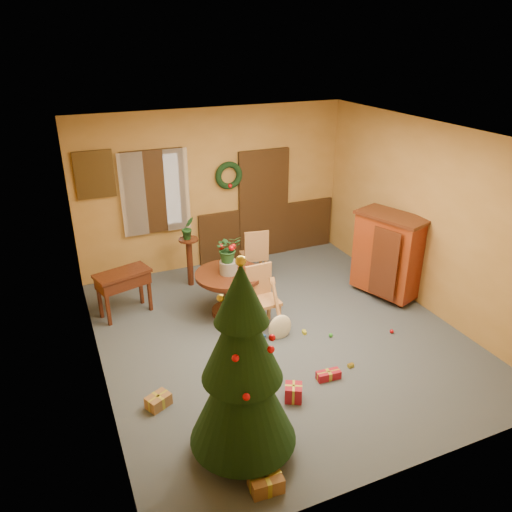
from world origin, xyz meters
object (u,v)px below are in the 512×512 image
christmas_tree (242,368)px  sideboard (388,253)px  writing_desk (123,283)px  dining_table (229,286)px  chair_near (262,295)px

christmas_tree → sideboard: bearing=33.1°
writing_desk → christmas_tree: bearing=-79.4°
dining_table → writing_desk: bearing=156.6°
chair_near → writing_desk: (-1.82, 1.14, 0.03)m
dining_table → christmas_tree: size_ratio=0.45×
sideboard → writing_desk: bearing=165.1°
christmas_tree → dining_table: bearing=72.4°
chair_near → sideboard: (2.28, 0.05, 0.25)m
chair_near → writing_desk: bearing=148.0°
christmas_tree → writing_desk: size_ratio=2.52×
chair_near → sideboard: size_ratio=0.67×
dining_table → writing_desk: (-1.49, 0.64, 0.05)m
christmas_tree → writing_desk: 3.45m
dining_table → writing_desk: writing_desk is taller
chair_near → sideboard: 2.30m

